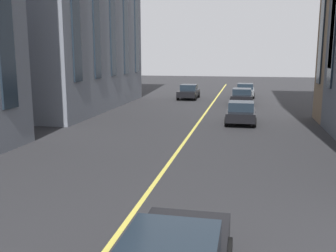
% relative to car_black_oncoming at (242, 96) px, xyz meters
% --- Properties ---
extents(lane_centre_line, '(80.00, 0.16, 0.01)m').
position_rel_car_black_oncoming_xyz_m(lane_centre_line, '(-17.85, 2.56, -0.70)').
color(lane_centre_line, '#D8C64C').
rests_on(lane_centre_line, ground_plane).
extents(car_black_oncoming, '(4.40, 1.95, 1.37)m').
position_rel_car_black_oncoming_xyz_m(car_black_oncoming, '(0.00, 0.00, 0.00)').
color(car_black_oncoming, black).
rests_on(car_black_oncoming, ground_plane).
extents(car_black_parked_a, '(3.90, 1.89, 1.40)m').
position_rel_car_black_oncoming_xyz_m(car_black_parked_a, '(2.87, 5.17, -0.00)').
color(car_black_parked_a, black).
rests_on(car_black_parked_a, ground_plane).
extents(car_grey_mid, '(3.90, 1.89, 1.40)m').
position_rel_car_black_oncoming_xyz_m(car_grey_mid, '(5.53, -0.25, -0.00)').
color(car_grey_mid, slate).
rests_on(car_grey_mid, ground_plane).
extents(car_black_trailing, '(3.90, 1.89, 1.40)m').
position_rel_car_black_oncoming_xyz_m(car_black_trailing, '(-9.89, -0.10, -0.00)').
color(car_black_trailing, black).
rests_on(car_black_trailing, ground_plane).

